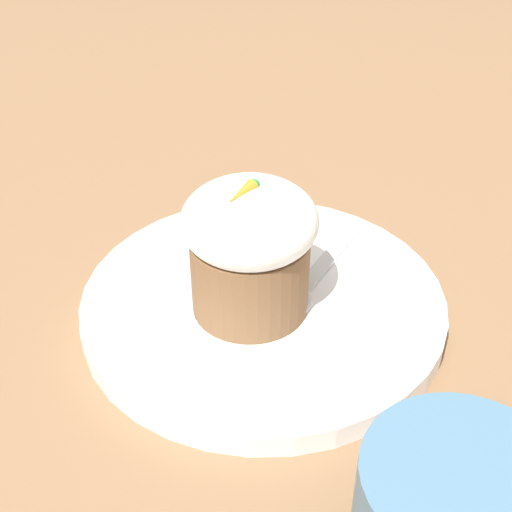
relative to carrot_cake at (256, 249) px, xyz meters
The scene contains 4 objects.
ground_plane 0.06m from the carrot_cake, 161.15° to the right, with size 4.00×4.00×0.00m, color #846042.
dessert_plate 0.06m from the carrot_cake, 161.15° to the right, with size 0.23×0.23×0.02m.
carrot_cake is the anchor object (origin of this frame).
spoon 0.06m from the carrot_cake, 159.09° to the left, with size 0.11×0.03×0.01m.
Camera 1 is at (0.28, 0.21, 0.30)m, focal length 50.00 mm.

